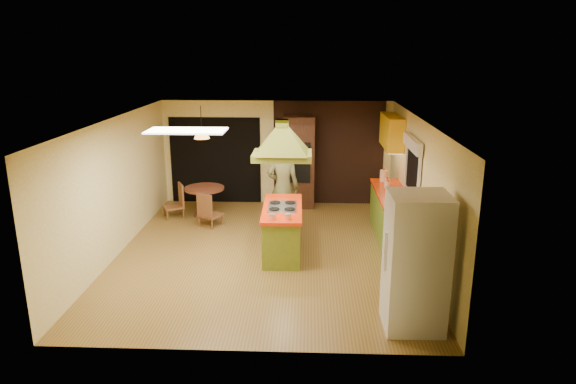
{
  "coord_description": "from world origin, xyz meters",
  "views": [
    {
      "loc": [
        0.78,
        -8.94,
        3.73
      ],
      "look_at": [
        0.4,
        0.12,
        1.15
      ],
      "focal_mm": 32.0,
      "sensor_mm": 36.0,
      "label": 1
    }
  ],
  "objects_px": {
    "kitchen_island": "(282,230)",
    "man": "(283,188)",
    "refrigerator": "(416,262)",
    "canister_large": "(384,176)",
    "dining_table": "(205,196)",
    "wall_oven": "(298,162)"
  },
  "relations": [
    {
      "from": "man",
      "to": "kitchen_island",
      "type": "bearing_deg",
      "value": 96.23
    },
    {
      "from": "wall_oven",
      "to": "canister_large",
      "type": "xyz_separation_m",
      "value": [
        1.87,
        -1.06,
        -0.05
      ]
    },
    {
      "from": "man",
      "to": "canister_large",
      "type": "distance_m",
      "value": 2.24
    },
    {
      "from": "wall_oven",
      "to": "dining_table",
      "type": "height_order",
      "value": "wall_oven"
    },
    {
      "from": "refrigerator",
      "to": "canister_large",
      "type": "xyz_separation_m",
      "value": [
        0.18,
        4.42,
        0.09
      ]
    },
    {
      "from": "kitchen_island",
      "to": "refrigerator",
      "type": "relative_size",
      "value": 0.94
    },
    {
      "from": "wall_oven",
      "to": "dining_table",
      "type": "bearing_deg",
      "value": -161.7
    },
    {
      "from": "dining_table",
      "to": "man",
      "type": "bearing_deg",
      "value": -24.59
    },
    {
      "from": "canister_large",
      "to": "man",
      "type": "bearing_deg",
      "value": -163.84
    },
    {
      "from": "kitchen_island",
      "to": "man",
      "type": "relative_size",
      "value": 0.97
    },
    {
      "from": "man",
      "to": "dining_table",
      "type": "height_order",
      "value": "man"
    },
    {
      "from": "wall_oven",
      "to": "canister_large",
      "type": "relative_size",
      "value": 8.96
    },
    {
      "from": "kitchen_island",
      "to": "dining_table",
      "type": "distance_m",
      "value": 2.79
    },
    {
      "from": "refrigerator",
      "to": "dining_table",
      "type": "relative_size",
      "value": 2.12
    },
    {
      "from": "dining_table",
      "to": "wall_oven",
      "type": "bearing_deg",
      "value": 22.06
    },
    {
      "from": "kitchen_island",
      "to": "man",
      "type": "bearing_deg",
      "value": 91.08
    },
    {
      "from": "refrigerator",
      "to": "wall_oven",
      "type": "xyz_separation_m",
      "value": [
        -1.69,
        5.48,
        0.14
      ]
    },
    {
      "from": "kitchen_island",
      "to": "canister_large",
      "type": "xyz_separation_m",
      "value": [
        2.1,
        1.86,
        0.59
      ]
    },
    {
      "from": "man",
      "to": "canister_large",
      "type": "relative_size",
      "value": 7.56
    },
    {
      "from": "refrigerator",
      "to": "wall_oven",
      "type": "height_order",
      "value": "wall_oven"
    },
    {
      "from": "man",
      "to": "canister_large",
      "type": "xyz_separation_m",
      "value": [
        2.15,
        0.62,
        0.12
      ]
    },
    {
      "from": "kitchen_island",
      "to": "refrigerator",
      "type": "xyz_separation_m",
      "value": [
        1.92,
        -2.56,
        0.5
      ]
    }
  ]
}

